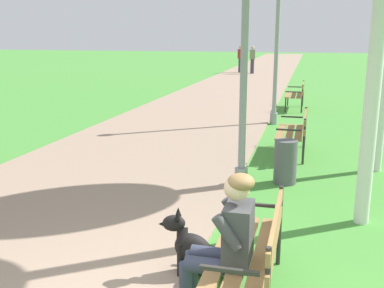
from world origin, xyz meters
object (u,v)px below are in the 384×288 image
object	(u,v)px
pedestrian_distant	(252,60)
lamp_post_near	(244,49)
park_bench_near	(254,246)
person_seated_on_near_bench	(225,239)
dog_black	(198,252)
park_bench_far	(297,93)
litter_bin	(285,162)
park_bench_mid	(295,129)
pedestrian_further_distant	(240,59)
lamp_post_mid	(277,39)

from	to	relation	value
pedestrian_distant	lamp_post_near	bearing A→B (deg)	-83.30
park_bench_near	person_seated_on_near_bench	size ratio (longest dim) A/B	1.20
park_bench_near	dog_black	distance (m)	0.66
park_bench_far	person_seated_on_near_bench	bearing A→B (deg)	-91.10
person_seated_on_near_bench	litter_bin	xyz separation A→B (m)	(0.30, 3.69, -0.33)
litter_bin	pedestrian_distant	size ratio (longest dim) A/B	0.42
litter_bin	park_bench_near	bearing A→B (deg)	-91.53
park_bench_mid	park_bench_far	bearing A→B (deg)	91.56
pedestrian_distant	litter_bin	bearing A→B (deg)	-81.39
pedestrian_further_distant	person_seated_on_near_bench	bearing A→B (deg)	-81.69
lamp_post_near	lamp_post_mid	size ratio (longest dim) A/B	0.95
park_bench_mid	pedestrian_further_distant	xyz separation A→B (m)	(-3.99, 19.18, 0.33)
dog_black	lamp_post_near	bearing A→B (deg)	90.11
lamp_post_mid	park_bench_mid	bearing A→B (deg)	-78.12
person_seated_on_near_bench	litter_bin	distance (m)	3.71
park_bench_near	park_bench_far	bearing A→B (deg)	89.95
park_bench_far	lamp_post_near	xyz separation A→B (m)	(-0.58, -7.96, 1.59)
litter_bin	pedestrian_distant	distance (m)	20.67
park_bench_far	lamp_post_near	bearing A→B (deg)	-94.13
dog_black	pedestrian_further_distant	size ratio (longest dim) A/B	0.50
lamp_post_mid	litter_bin	xyz separation A→B (m)	(0.57, -4.96, -1.87)
dog_black	pedestrian_distant	bearing A→B (deg)	95.91
person_seated_on_near_bench	dog_black	distance (m)	0.76
park_bench_mid	lamp_post_near	bearing A→B (deg)	-108.49
lamp_post_near	lamp_post_mid	xyz separation A→B (m)	(0.08, 5.27, 0.11)
litter_bin	pedestrian_distant	world-z (taller)	pedestrian_distant
park_bench_mid	litter_bin	bearing A→B (deg)	-92.35
park_bench_far	person_seated_on_near_bench	xyz separation A→B (m)	(-0.22, -11.33, 0.17)
person_seated_on_near_bench	park_bench_mid	bearing A→B (deg)	86.14
dog_black	lamp_post_mid	xyz separation A→B (m)	(0.08, 8.12, 1.96)
dog_black	park_bench_mid	bearing A→B (deg)	81.79
park_bench_near	person_seated_on_near_bench	world-z (taller)	person_seated_on_near_bench
person_seated_on_near_bench	litter_bin	bearing A→B (deg)	85.37
person_seated_on_near_bench	pedestrian_further_distant	xyz separation A→B (m)	(-3.61, 24.74, 0.16)
park_bench_mid	pedestrian_distant	world-z (taller)	pedestrian_distant
park_bench_mid	pedestrian_further_distant	size ratio (longest dim) A/B	0.91
lamp_post_mid	pedestrian_further_distant	distance (m)	16.49
park_bench_mid	pedestrian_further_distant	distance (m)	19.59
dog_black	park_bench_near	bearing A→B (deg)	-23.32
park_bench_near	litter_bin	xyz separation A→B (m)	(0.09, 3.41, -0.16)
park_bench_mid	pedestrian_further_distant	bearing A→B (deg)	101.75
lamp_post_near	park_bench_far	bearing A→B (deg)	85.87
park_bench_far	dog_black	xyz separation A→B (m)	(-0.57, -10.81, -0.25)
lamp_post_near	litter_bin	world-z (taller)	lamp_post_near
park_bench_far	litter_bin	size ratio (longest dim) A/B	2.14
park_bench_near	pedestrian_distant	xyz separation A→B (m)	(-3.00, 23.84, 0.33)
park_bench_mid	lamp_post_mid	xyz separation A→B (m)	(-0.65, 3.08, 1.70)
person_seated_on_near_bench	lamp_post_near	distance (m)	3.68
park_bench_far	pedestrian_further_distant	distance (m)	13.95
dog_black	pedestrian_distant	distance (m)	23.73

